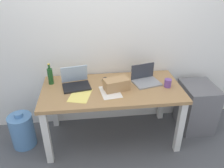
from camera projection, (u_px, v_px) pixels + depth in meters
ground_plane at (112, 136)px, 2.91m from camera, size 8.00×8.00×0.00m
back_wall at (108, 28)px, 2.67m from camera, size 5.20×0.08×2.60m
desk at (112, 95)px, 2.60m from camera, size 1.60×0.77×0.73m
laptop_left at (76, 82)px, 2.57m from camera, size 0.35×0.30×0.22m
laptop_right at (145, 79)px, 2.66m from camera, size 0.35×0.30×0.20m
beer_bottle at (50, 76)px, 2.59m from camera, size 0.06×0.06×0.26m
computer_mouse at (105, 79)px, 2.71m from camera, size 0.09×0.11×0.03m
cardboard_box at (117, 84)px, 2.50m from camera, size 0.31×0.22×0.13m
coffee_mug at (168, 83)px, 2.56m from camera, size 0.08×0.08×0.09m
paper_sheet_center at (110, 92)px, 2.47m from camera, size 0.25×0.32×0.00m
paper_sheet_front_left at (80, 95)px, 2.41m from camera, size 0.28×0.34×0.00m
water_cooler_jug at (22, 130)px, 2.68m from camera, size 0.28×0.28×0.47m
filing_cabinet at (196, 107)px, 2.95m from camera, size 0.40×0.48×0.63m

